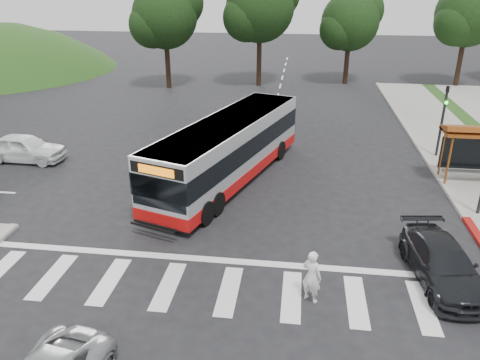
# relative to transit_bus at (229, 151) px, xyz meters

# --- Properties ---
(ground) EXTENTS (140.00, 140.00, 0.00)m
(ground) POSITION_rel_transit_bus_xyz_m (1.36, -3.86, -1.52)
(ground) COLOR black
(ground) RESTS_ON ground
(sidewalk_east) EXTENTS (4.00, 40.00, 0.12)m
(sidewalk_east) POSITION_rel_transit_bus_xyz_m (12.36, 4.14, -1.46)
(sidewalk_east) COLOR gray
(sidewalk_east) RESTS_ON ground
(curb_east) EXTENTS (0.30, 40.00, 0.15)m
(curb_east) POSITION_rel_transit_bus_xyz_m (10.36, 4.14, -1.45)
(curb_east) COLOR #9E9991
(curb_east) RESTS_ON ground
(crosswalk_ladder) EXTENTS (18.00, 2.60, 0.01)m
(crosswalk_ladder) POSITION_rel_transit_bus_xyz_m (1.36, -8.86, -1.52)
(crosswalk_ladder) COLOR silver
(crosswalk_ladder) RESTS_ON ground
(traffic_signal_ne_short) EXTENTS (0.18, 0.37, 4.00)m
(traffic_signal_ne_short) POSITION_rel_transit_bus_xyz_m (10.96, 4.63, 0.95)
(traffic_signal_ne_short) COLOR black
(traffic_signal_ne_short) RESTS_ON ground
(tree_ne_a) EXTENTS (6.16, 5.74, 9.30)m
(tree_ne_a) POSITION_rel_transit_bus_xyz_m (17.44, 24.20, 4.87)
(tree_ne_a) COLOR black
(tree_ne_a) RESTS_ON parking_lot
(tree_north_a) EXTENTS (6.60, 6.15, 10.17)m
(tree_north_a) POSITION_rel_transit_bus_xyz_m (-0.56, 22.21, 5.40)
(tree_north_a) COLOR black
(tree_north_a) RESTS_ON ground
(tree_north_b) EXTENTS (5.72, 5.33, 8.43)m
(tree_north_b) POSITION_rel_transit_bus_xyz_m (7.43, 24.20, 4.14)
(tree_north_b) COLOR black
(tree_north_b) RESTS_ON ground
(tree_north_c) EXTENTS (6.16, 5.74, 9.30)m
(tree_north_c) POSITION_rel_transit_bus_xyz_m (-8.56, 20.20, 4.77)
(tree_north_c) COLOR black
(tree_north_c) RESTS_ON ground
(transit_bus) EXTENTS (6.09, 12.00, 3.05)m
(transit_bus) POSITION_rel_transit_bus_xyz_m (0.00, 0.00, 0.00)
(transit_bus) COLOR #B5B8BA
(transit_bus) RESTS_ON ground
(pedestrian) EXTENTS (0.77, 0.70, 1.76)m
(pedestrian) POSITION_rel_transit_bus_xyz_m (3.94, -8.99, -0.64)
(pedestrian) COLOR white
(pedestrian) RESTS_ON ground
(dark_sedan) EXTENTS (2.39, 4.67, 1.30)m
(dark_sedan) POSITION_rel_transit_bus_xyz_m (8.21, -7.36, -0.87)
(dark_sedan) COLOR black
(dark_sedan) RESTS_ON ground
(west_car_white) EXTENTS (4.43, 1.88, 1.49)m
(west_car_white) POSITION_rel_transit_bus_xyz_m (-11.40, 1.13, -0.78)
(west_car_white) COLOR white
(west_car_white) RESTS_ON ground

